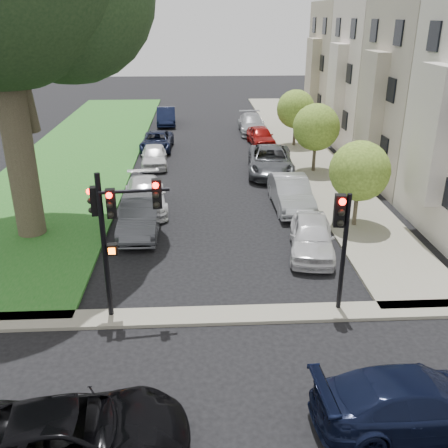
{
  "coord_description": "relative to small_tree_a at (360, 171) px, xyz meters",
  "views": [
    {
      "loc": [
        -0.9,
        -11.68,
        9.05
      ],
      "look_at": [
        0.0,
        5.0,
        2.0
      ],
      "focal_mm": 40.0,
      "sensor_mm": 36.0,
      "label": 1
    }
  ],
  "objects": [
    {
      "name": "traffic_signal_main",
      "position": [
        -9.62,
        -6.85,
        0.68
      ],
      "size": [
        2.37,
        0.62,
        4.85
      ],
      "color": "black",
      "rests_on": "ground"
    },
    {
      "name": "car_cross_far",
      "position": [
        -2.13,
        -11.91,
        -1.96
      ],
      "size": [
        4.98,
        2.26,
        1.41
      ],
      "primitive_type": "imported",
      "rotation": [
        0.0,
        0.0,
        1.63
      ],
      "color": "black",
      "rests_on": "ground"
    },
    {
      "name": "car_parked_8",
      "position": [
        -10.0,
        14.58,
        -2.03
      ],
      "size": [
        2.27,
        4.67,
        1.28
      ],
      "primitive_type": "imported",
      "rotation": [
        0.0,
        0.0,
        -0.03
      ],
      "color": "black",
      "rests_on": "ground"
    },
    {
      "name": "car_parked_0",
      "position": [
        -2.56,
        -2.57,
        -1.93
      ],
      "size": [
        2.46,
        4.56,
        1.47
      ],
      "primitive_type": "imported",
      "rotation": [
        0.0,
        0.0,
        -0.17
      ],
      "color": "silver",
      "rests_on": "ground"
    },
    {
      "name": "car_parked_4",
      "position": [
        -2.62,
        19.87,
        -1.92
      ],
      "size": [
        2.13,
        5.14,
        1.49
      ],
      "primitive_type": "imported",
      "rotation": [
        0.0,
        0.0,
        -0.01
      ],
      "color": "#999BA0",
      "rests_on": "ground"
    },
    {
      "name": "traffic_signal_secondary",
      "position": [
        -2.71,
        -6.89,
        0.18
      ],
      "size": [
        0.53,
        0.43,
        4.08
      ],
      "color": "black",
      "rests_on": "ground"
    },
    {
      "name": "car_parked_3",
      "position": [
        -2.4,
        15.64,
        -1.98
      ],
      "size": [
        2.0,
        4.2,
        1.39
      ],
      "primitive_type": "imported",
      "rotation": [
        0.0,
        0.0,
        0.09
      ],
      "color": "maroon",
      "rests_on": "ground"
    },
    {
      "name": "small_tree_b",
      "position": [
        0.0,
        8.57,
        0.13
      ],
      "size": [
        2.81,
        2.81,
        4.21
      ],
      "color": "#393022",
      "rests_on": "ground"
    },
    {
      "name": "house_d",
      "position": [
        6.25,
        21.42,
        4.27
      ],
      "size": [
        7.7,
        7.55,
        15.97
      ],
      "color": "tan",
      "rests_on": "ground"
    },
    {
      "name": "car_parked_6",
      "position": [
        -9.75,
        2.87,
        -1.96
      ],
      "size": [
        2.61,
        5.1,
        1.42
      ],
      "primitive_type": "imported",
      "rotation": [
        0.0,
        0.0,
        0.13
      ],
      "color": "silver",
      "rests_on": "ground"
    },
    {
      "name": "small_tree_a",
      "position": [
        0.0,
        0.0,
        0.0
      ],
      "size": [
        2.67,
        2.67,
        4.01
      ],
      "color": "#393022",
      "rests_on": "ground"
    },
    {
      "name": "sidewalk_right",
      "position": [
        0.55,
        14.92,
        -2.61
      ],
      "size": [
        3.5,
        44.0,
        0.12
      ],
      "primitive_type": "cube",
      "color": "gray",
      "rests_on": "ground"
    },
    {
      "name": "car_parked_2",
      "position": [
        -2.68,
        8.54,
        -1.87
      ],
      "size": [
        3.19,
        5.98,
        1.6
      ],
      "primitive_type": "imported",
      "rotation": [
        0.0,
        0.0,
        -0.1
      ],
      "color": "#3F4247",
      "rests_on": "ground"
    },
    {
      "name": "house_b",
      "position": [
        6.25,
        6.42,
        4.27
      ],
      "size": [
        7.7,
        7.55,
        15.97
      ],
      "color": "#AAA289",
      "rests_on": "ground"
    },
    {
      "name": "car_cross_near",
      "position": [
        -9.95,
        -12.55,
        -1.96
      ],
      "size": [
        5.38,
        2.98,
        1.43
      ],
      "primitive_type": "imported",
      "rotation": [
        0.0,
        0.0,
        1.69
      ],
      "color": "black",
      "rests_on": "ground"
    },
    {
      "name": "grass_strip",
      "position": [
        -15.2,
        14.92,
        -2.61
      ],
      "size": [
        8.0,
        44.0,
        0.12
      ],
      "primitive_type": "cube",
      "color": "#1D611B",
      "rests_on": "ground"
    },
    {
      "name": "ground",
      "position": [
        -6.2,
        -9.08,
        -2.67
      ],
      "size": [
        140.0,
        140.0,
        0.0
      ],
      "primitive_type": "plane",
      "color": "black",
      "rests_on": "ground"
    },
    {
      "name": "house_c",
      "position": [
        6.25,
        13.92,
        4.27
      ],
      "size": [
        7.7,
        7.55,
        15.97
      ],
      "color": "beige",
      "rests_on": "ground"
    },
    {
      "name": "car_parked_7",
      "position": [
        -9.89,
        10.46,
        -1.99
      ],
      "size": [
        1.89,
        4.09,
        1.36
      ],
      "primitive_type": "imported",
      "rotation": [
        0.0,
        0.0,
        0.07
      ],
      "color": "silver",
      "rests_on": "ground"
    },
    {
      "name": "sidewalk_cross",
      "position": [
        -6.2,
        -7.08,
        -2.61
      ],
      "size": [
        60.0,
        1.0,
        0.12
      ],
      "primitive_type": "cube",
      "color": "gray",
      "rests_on": "ground"
    },
    {
      "name": "car_parked_5",
      "position": [
        -9.7,
        -0.08,
        -1.9
      ],
      "size": [
        1.64,
        4.69,
        1.54
      ],
      "primitive_type": "imported",
      "rotation": [
        0.0,
        0.0,
        -0.0
      ],
      "color": "#3F4247",
      "rests_on": "ground"
    },
    {
      "name": "small_tree_c",
      "position": [
        0.0,
        15.11,
        0.07
      ],
      "size": [
        2.74,
        2.74,
        4.11
      ],
      "color": "#393022",
      "rests_on": "ground"
    },
    {
      "name": "car_parked_9",
      "position": [
        -9.82,
        23.49,
        -1.92
      ],
      "size": [
        1.83,
        4.61,
        1.49
      ],
      "primitive_type": "imported",
      "rotation": [
        0.0,
        0.0,
        0.05
      ],
      "color": "black",
      "rests_on": "ground"
    },
    {
      "name": "car_parked_1",
      "position": [
        -2.5,
        2.57,
        -1.88
      ],
      "size": [
        1.74,
        4.83,
        1.59
      ],
      "primitive_type": "imported",
      "rotation": [
        0.0,
        0.0,
        0.01
      ],
      "color": "#999BA0",
      "rests_on": "ground"
    }
  ]
}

